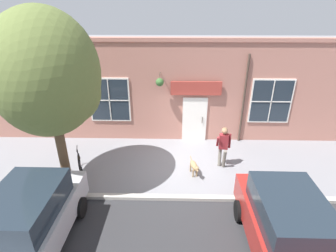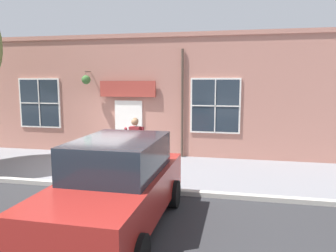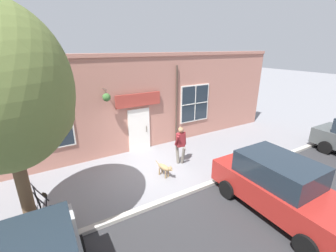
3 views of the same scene
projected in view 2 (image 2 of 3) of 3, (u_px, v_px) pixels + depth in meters
The scene contains 5 objects.
ground_plane at pixel (95, 167), 10.89m from camera, with size 90.00×90.00×0.00m, color gray.
storefront_facade at pixel (119, 95), 12.83m from camera, with size 0.95×18.00×4.61m.
pedestrian_walking at pixel (135, 139), 10.42m from camera, with size 0.55×0.58×1.70m.
dog_on_leash at pixel (95, 161), 10.16m from camera, with size 1.00×0.36×0.59m.
parked_car_mid_block at pixel (117, 184), 6.30m from camera, with size 4.31×1.96×1.75m.
Camera 2 is at (9.86, 4.56, 2.86)m, focal length 35.00 mm.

